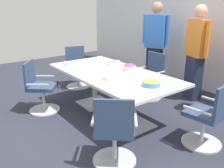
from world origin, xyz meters
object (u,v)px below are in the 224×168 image
conference_table (112,80)px  snack_bowl_chips_yellow (151,83)px  office_chair_3 (114,134)px  office_chair_2 (40,89)px  person_standing_1 (196,52)px  office_chair_0 (150,78)px  napkin_pile (110,77)px  snack_bowl_candy_mix (129,67)px  person_standing_0 (155,43)px  plate_stack (70,64)px  donut_platter (113,63)px  office_chair_1 (77,69)px  office_chair_4 (208,118)px

conference_table → snack_bowl_chips_yellow: size_ratio=9.28×
office_chair_3 → office_chair_2: bearing=133.6°
person_standing_1 → office_chair_0: bearing=65.8°
office_chair_3 → napkin_pile: 1.10m
snack_bowl_candy_mix → napkin_pile: 0.63m
conference_table → person_standing_1: person_standing_1 is taller
person_standing_0 → plate_stack: size_ratio=8.56×
person_standing_0 → donut_platter: person_standing_0 is taller
snack_bowl_chips_yellow → office_chair_1: bearing=175.5°
conference_table → office_chair_1: office_chair_1 is taller
conference_table → donut_platter: donut_platter is taller
person_standing_0 → office_chair_2: bearing=61.8°
office_chair_1 → office_chair_3: same height
conference_table → office_chair_3: office_chair_3 is taller
office_chair_3 → napkin_pile: office_chair_3 is taller
office_chair_0 → snack_bowl_candy_mix: bearing=103.2°
office_chair_2 → napkin_pile: bearing=70.3°
office_chair_1 → snack_bowl_candy_mix: bearing=110.7°
snack_bowl_candy_mix → plate_stack: (-0.93, -0.65, -0.03)m
person_standing_1 → plate_stack: size_ratio=8.34×
office_chair_4 → person_standing_1: person_standing_1 is taller
conference_table → plate_stack: 0.95m
office_chair_0 → office_chair_1: 1.73m
conference_table → person_standing_0: 1.85m
conference_table → office_chair_3: (1.14, -0.82, -0.22)m
office_chair_0 → office_chair_2: (-0.71, -2.05, 0.00)m
snack_bowl_chips_yellow → plate_stack: bearing=-168.5°
person_standing_0 → snack_bowl_chips_yellow: 2.25m
office_chair_3 → plate_stack: bearing=115.9°
office_chair_2 → snack_bowl_candy_mix: office_chair_2 is taller
person_standing_1 → napkin_pile: (-0.13, -1.98, -0.18)m
napkin_pile → office_chair_1: bearing=165.8°
office_chair_3 → snack_bowl_chips_yellow: (-0.27, 0.86, 0.39)m
person_standing_0 → donut_platter: size_ratio=5.66×
office_chair_3 → donut_platter: size_ratio=2.73×
office_chair_4 → napkin_pile: 1.50m
office_chair_1 → office_chair_0: bearing=137.1°
conference_table → person_standing_0: size_ratio=1.27×
person_standing_1 → office_chair_4: bearing=149.5°
snack_bowl_candy_mix → donut_platter: size_ratio=0.66×
snack_bowl_candy_mix → office_chair_2: bearing=-125.4°
conference_table → napkin_pile: napkin_pile is taller
donut_platter → office_chair_0: bearing=66.0°
plate_stack → office_chair_0: bearing=63.0°
person_standing_0 → plate_stack: person_standing_0 is taller
person_standing_1 → plate_stack: (-1.29, -2.04, -0.19)m
person_standing_0 → snack_bowl_candy_mix: bearing=93.7°
donut_platter → person_standing_0: bearing=97.1°
office_chair_3 → office_chair_4: 1.32m
person_standing_0 → snack_bowl_chips_yellow: person_standing_0 is taller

